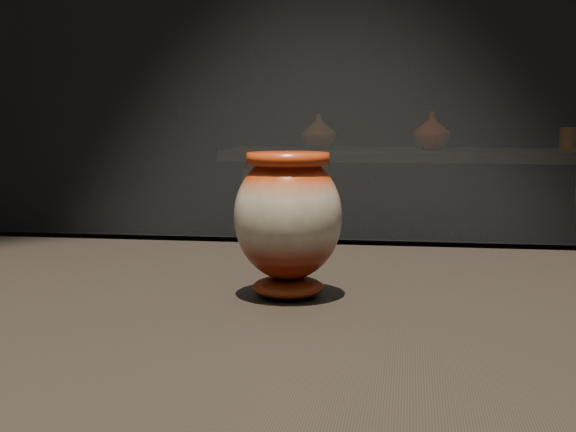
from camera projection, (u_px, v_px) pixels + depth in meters
main_vase at (288, 219)px, 0.83m from camera, size 0.13×0.13×0.15m
back_shelf at (421, 201)px, 4.13m from camera, size 2.00×0.60×0.90m
back_vase_left at (319, 132)px, 4.16m from camera, size 0.22×0.22×0.18m
back_vase_mid at (432, 131)px, 4.02m from camera, size 0.25×0.25×0.19m
back_vase_right at (568, 139)px, 3.98m from camera, size 0.08×0.08×0.12m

